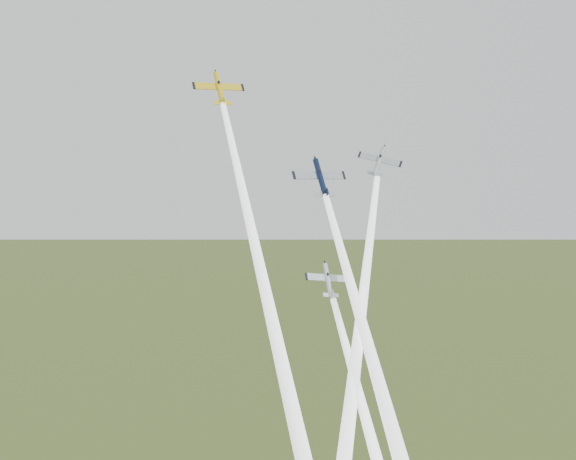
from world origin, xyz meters
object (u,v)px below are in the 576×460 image
(plane_yellow, at_px, (219,89))
(plane_navy, at_px, (320,178))
(plane_silver_right, at_px, (379,161))
(plane_silver_low, at_px, (328,280))

(plane_yellow, bearing_deg, plane_navy, -50.45)
(plane_silver_right, bearing_deg, plane_silver_low, -123.98)
(plane_silver_right, relative_size, plane_silver_low, 0.99)
(plane_yellow, relative_size, plane_navy, 1.00)
(plane_navy, bearing_deg, plane_yellow, 130.32)
(plane_yellow, relative_size, plane_silver_right, 1.22)
(plane_navy, bearing_deg, plane_silver_low, -76.11)
(plane_silver_right, height_order, plane_silver_low, plane_silver_right)
(plane_yellow, bearing_deg, plane_silver_right, -28.69)
(plane_navy, height_order, plane_silver_right, plane_silver_right)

